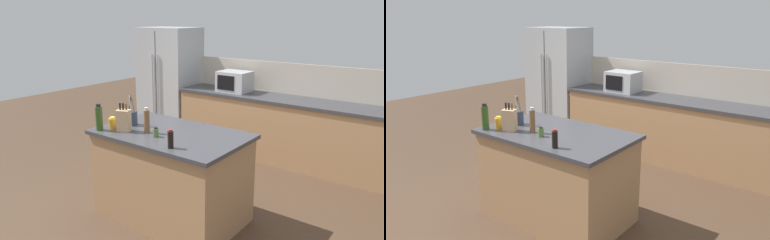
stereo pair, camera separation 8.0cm
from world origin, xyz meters
TOP-DOWN VIEW (x-y plane):
  - ground_plane at (0.00, 0.00)m, footprint 14.00×14.00m
  - back_counter_run at (0.30, 2.20)m, footprint 3.37×0.66m
  - wall_backsplash at (0.30, 2.52)m, footprint 3.33×0.03m
  - kitchen_island at (0.00, 0.00)m, footprint 1.51×0.95m
  - refrigerator at (-1.91, 2.25)m, footprint 0.96×0.75m
  - microwave at (-0.56, 2.20)m, footprint 0.47×0.39m
  - knife_block at (-0.41, -0.25)m, footprint 0.16×0.14m
  - utensil_crock at (-0.51, -0.04)m, footprint 0.12×0.12m
  - pepper_grinder at (-0.19, -0.15)m, footprint 0.06×0.06m
  - honey_jar at (-0.56, -0.26)m, footprint 0.08×0.08m
  - soy_sauce_bottle at (0.29, -0.36)m, footprint 0.05×0.05m
  - olive_oil_bottle at (-0.64, -0.38)m, footprint 0.07×0.07m
  - spice_jar_oregano at (-0.03, -0.20)m, footprint 0.06×0.06m

SIDE VIEW (x-z plane):
  - ground_plane at x=0.00m, z-range 0.00..0.00m
  - back_counter_run at x=0.30m, z-range 0.00..0.94m
  - kitchen_island at x=0.00m, z-range 0.00..0.94m
  - refrigerator at x=-1.91m, z-range 0.00..1.88m
  - spice_jar_oregano at x=-0.03m, z-range 0.94..1.03m
  - honey_jar at x=-0.56m, z-range 0.94..1.06m
  - soy_sauce_bottle at x=0.29m, z-range 0.93..1.11m
  - utensil_crock at x=-0.51m, z-range 0.86..1.18m
  - knife_block at x=-0.41m, z-range 0.91..1.20m
  - pepper_grinder at x=-0.19m, z-range 0.93..1.19m
  - olive_oil_bottle at x=-0.64m, z-range 0.93..1.21m
  - microwave at x=-0.56m, z-range 0.94..1.25m
  - wall_backsplash at x=0.30m, z-range 0.94..1.40m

